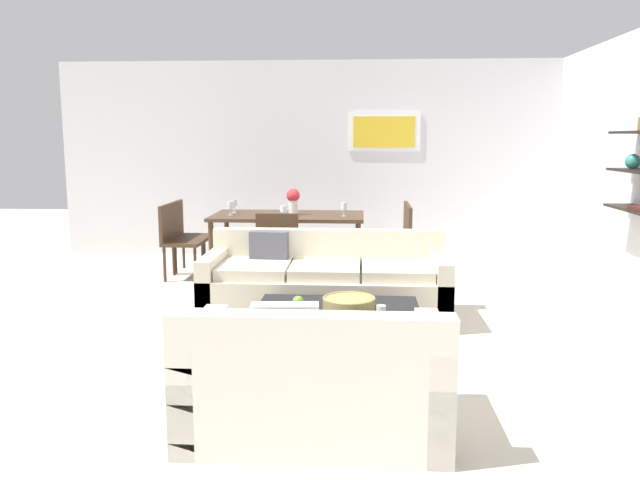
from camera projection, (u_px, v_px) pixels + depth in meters
ground_plane at (322, 328)px, 5.56m from camera, size 18.00×18.00×0.00m
back_wall_unit at (359, 159)px, 8.80m from camera, size 8.40×0.09×2.70m
sofa_beige at (325, 287)px, 5.84m from camera, size 2.21×0.90×0.78m
loveseat_white at (315, 382)px, 3.56m from camera, size 1.46×0.90×0.78m
coffee_table at (337, 335)px, 4.74m from camera, size 1.23×0.93×0.38m
decorative_bowl at (349, 302)px, 4.75m from camera, size 0.40×0.40×0.09m
candle_jar at (381, 310)px, 4.57m from camera, size 0.07×0.07×0.07m
apple_on_coffee_table at (298, 301)px, 4.80m from camera, size 0.09×0.09×0.09m
dining_table at (288, 220)px, 7.55m from camera, size 1.79×0.97×0.75m
dining_chair_left_far at (186, 231)px, 7.88m from camera, size 0.44×0.44×0.88m
dining_chair_foot at (279, 247)px, 6.70m from camera, size 0.44×0.44×0.88m
dining_chair_right_far at (397, 233)px, 7.71m from camera, size 0.44×0.44×0.88m
dining_chair_right_near at (399, 239)px, 7.28m from camera, size 0.44×0.44×0.88m
dining_chair_left_near at (176, 236)px, 7.45m from camera, size 0.44×0.44×0.88m
wine_glass_right_near at (344, 207)px, 7.36m from camera, size 0.07×0.07×0.16m
wine_glass_left_near at (230, 205)px, 7.45m from camera, size 0.08×0.08×0.16m
wine_glass_foot at (284, 209)px, 7.10m from camera, size 0.08×0.08×0.15m
wine_glass_left_far at (234, 204)px, 7.68m from camera, size 0.07×0.07×0.16m
centerpiece_vase at (293, 199)px, 7.47m from camera, size 0.16×0.16×0.31m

